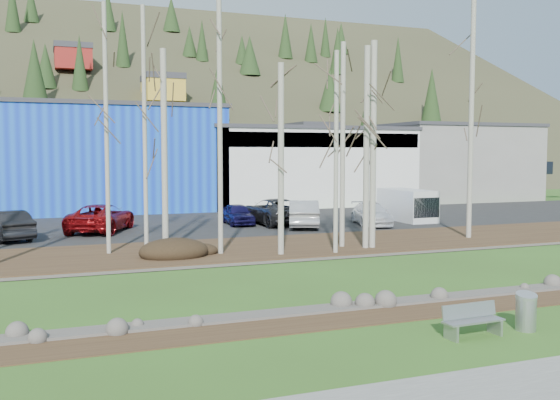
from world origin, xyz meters
name	(u,v)px	position (x,y,z in m)	size (l,w,h in m)	color
ground	(441,333)	(0.00, 0.00, 0.00)	(200.00, 200.00, 0.00)	#32521D
footpath	(545,380)	(0.00, -3.50, 0.02)	(80.00, 2.00, 0.04)	slate
dirt_strip	(397,313)	(0.00, 2.10, 0.01)	(80.00, 1.80, 0.03)	#382616
near_bank_rocks	(379,305)	(0.00, 3.10, 0.00)	(80.00, 0.80, 0.50)	#47423D
river	(322,279)	(0.00, 7.20, 0.00)	(80.00, 8.00, 0.90)	black
far_bank_rocks	(282,261)	(0.00, 11.30, 0.00)	(80.00, 0.80, 0.46)	#47423D
far_bank	(257,248)	(0.00, 14.50, 0.07)	(80.00, 7.00, 0.15)	#382616
parking_lot	(204,225)	(0.00, 25.00, 0.07)	(80.00, 14.00, 0.14)	black
building_blue	(88,158)	(-6.00, 39.00, 4.16)	(20.40, 12.24, 8.30)	#1035C2
building_white	(296,166)	(12.00, 38.98, 3.41)	(18.36, 12.24, 6.80)	silver
building_grey	(446,162)	(28.00, 39.00, 3.66)	(14.28, 12.24, 7.30)	slate
hillside	(108,66)	(0.00, 84.00, 17.50)	(160.00, 72.00, 35.00)	#33311F
bench_intact	(472,320)	(0.56, -0.49, 0.41)	(1.64, 0.56, 0.81)	#9DA0A1
litter_bin	(526,313)	(2.20, -0.54, 0.44)	(0.51, 0.51, 0.89)	#9DA0A1
dirt_mound	(174,250)	(-4.20, 13.17, 0.44)	(2.98, 2.11, 0.59)	black
birch_1	(106,129)	(-6.70, 15.07, 5.58)	(0.19, 0.19, 10.87)	#B7B2A4
birch_2	(164,151)	(-4.24, 14.87, 4.65)	(0.28, 0.28, 9.00)	#B7B2A4
birch_3	(220,126)	(-2.11, 13.29, 5.72)	(0.22, 0.22, 11.14)	#B7B2A4
birch_4	(281,159)	(0.30, 12.18, 4.28)	(0.26, 0.26, 8.25)	#B7B2A4
birch_5	(343,145)	(3.80, 13.26, 4.91)	(0.23, 0.23, 9.53)	#B7B2A4
birch_6	(336,153)	(2.73, 11.74, 4.57)	(0.20, 0.20, 8.84)	#B7B2A4
birch_7	(373,145)	(4.99, 12.50, 4.92)	(0.29, 0.29, 9.53)	#B7B2A4
birch_8	(366,148)	(4.65, 12.51, 4.79)	(0.28, 0.28, 9.28)	#B7B2A4
birch_9	(471,117)	(11.40, 13.74, 6.39)	(0.26, 0.26, 12.48)	#B7B2A4
birch_10	(145,130)	(-5.06, 15.07, 5.58)	(0.19, 0.19, 10.87)	#B7B2A4
car_1	(5,225)	(-11.20, 21.29, 0.90)	(1.60, 4.59, 1.51)	black
car_2	(101,218)	(-6.35, 23.10, 0.92)	(2.58, 5.59, 1.55)	maroon
car_3	(238,214)	(1.85, 23.75, 0.79)	(1.53, 3.80, 1.30)	#17134A
car_4	(304,214)	(5.10, 21.01, 0.95)	(1.71, 4.89, 1.61)	silver
car_5	(274,211)	(4.02, 23.18, 0.94)	(2.65, 5.75, 1.60)	#2B2A2D
car_6	(371,214)	(9.46, 20.63, 0.81)	(1.88, 4.62, 1.34)	white
van_white	(408,205)	(12.93, 21.93, 1.15)	(1.98, 4.66, 2.03)	white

